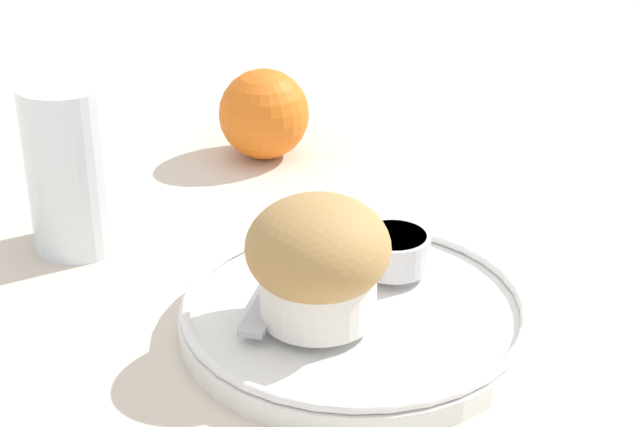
{
  "coord_description": "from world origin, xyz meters",
  "views": [
    {
      "loc": [
        -0.36,
        -0.4,
        0.35
      ],
      "look_at": [
        0.03,
        0.03,
        0.06
      ],
      "focal_mm": 60.0,
      "sensor_mm": 36.0,
      "label": 1
    }
  ],
  "objects_px": {
    "orange_fruit": "(264,114)",
    "juice_glass": "(72,167)",
    "muffin": "(318,260)",
    "butter_knife": "(290,264)"
  },
  "relations": [
    {
      "from": "butter_knife",
      "to": "orange_fruit",
      "type": "distance_m",
      "value": 0.22
    },
    {
      "from": "orange_fruit",
      "to": "muffin",
      "type": "bearing_deg",
      "value": -123.37
    },
    {
      "from": "orange_fruit",
      "to": "juice_glass",
      "type": "bearing_deg",
      "value": -171.11
    },
    {
      "from": "juice_glass",
      "to": "butter_knife",
      "type": "bearing_deg",
      "value": -66.88
    },
    {
      "from": "butter_knife",
      "to": "juice_glass",
      "type": "bearing_deg",
      "value": 79.81
    },
    {
      "from": "orange_fruit",
      "to": "juice_glass",
      "type": "height_order",
      "value": "juice_glass"
    },
    {
      "from": "muffin",
      "to": "butter_knife",
      "type": "height_order",
      "value": "muffin"
    },
    {
      "from": "muffin",
      "to": "juice_glass",
      "type": "distance_m",
      "value": 0.2
    },
    {
      "from": "butter_knife",
      "to": "muffin",
      "type": "bearing_deg",
      "value": -148.31
    },
    {
      "from": "muffin",
      "to": "juice_glass",
      "type": "height_order",
      "value": "juice_glass"
    }
  ]
}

